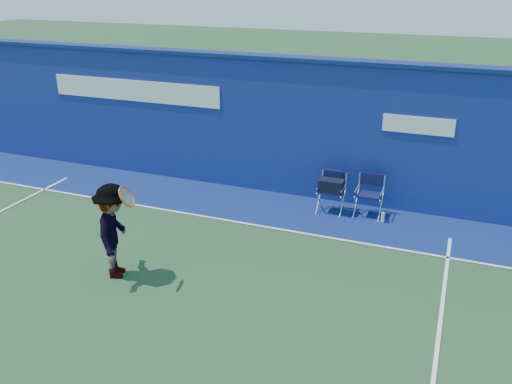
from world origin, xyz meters
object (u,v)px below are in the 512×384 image
at_px(directors_chair_left, 331,196).
at_px(directors_chair_right, 368,203).
at_px(water_bottle, 383,217).
at_px(tennis_player, 114,231).

distance_m(directors_chair_left, directors_chair_right, 0.79).
bearing_deg(water_bottle, directors_chair_left, 173.51).
height_order(directors_chair_left, water_bottle, directors_chair_left).
bearing_deg(tennis_player, directors_chair_right, 48.20).
xyz_separation_m(directors_chair_left, water_bottle, (1.12, -0.13, -0.26)).
bearing_deg(tennis_player, water_bottle, 43.74).
xyz_separation_m(directors_chair_left, directors_chair_right, (0.78, 0.10, -0.09)).
height_order(directors_chair_right, tennis_player, tennis_player).
xyz_separation_m(directors_chair_left, tennis_player, (-2.71, -3.80, 0.45)).
bearing_deg(directors_chair_left, water_bottle, -6.49).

